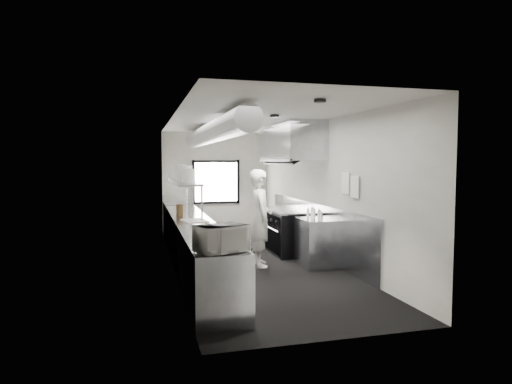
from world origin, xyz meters
TOP-DOWN VIEW (x-y plane):
  - floor at (0.00, 0.00)m, footprint 3.00×8.00m
  - ceiling at (0.00, 0.00)m, footprint 3.00×8.00m
  - wall_back at (0.00, 4.00)m, footprint 3.00×0.02m
  - wall_front at (0.00, -4.00)m, footprint 3.00×0.02m
  - wall_left at (-1.50, 0.00)m, footprint 0.02×8.00m
  - wall_right at (1.50, 0.00)m, footprint 0.02×8.00m
  - wall_cladding at (1.48, 0.30)m, footprint 0.03×5.50m
  - hvac_duct at (-0.70, 0.40)m, footprint 0.40×6.40m
  - service_window at (0.00, 3.96)m, footprint 1.36×0.05m
  - exhaust_hood at (1.10, 0.70)m, footprint 0.81×2.20m
  - prep_counter at (-1.15, -0.50)m, footprint 0.70×6.00m
  - pass_shelf at (-1.19, 1.00)m, footprint 0.45×3.00m
  - range at (1.04, 0.70)m, footprint 0.88×1.60m
  - bottle_station at (1.15, -0.70)m, footprint 0.65×0.80m
  - far_work_table at (-1.15, 3.20)m, footprint 0.70×1.20m
  - notice_sheet_a at (1.47, -1.20)m, footprint 0.02×0.28m
  - notice_sheet_b at (1.47, -1.55)m, footprint 0.02×0.28m
  - line_cook at (0.10, -0.43)m, footprint 0.52×0.72m
  - microwave at (-1.15, -3.24)m, footprint 0.66×0.58m
  - deli_tub_a at (-1.29, -2.55)m, footprint 0.19×0.19m
  - deli_tub_b at (-1.26, -2.55)m, footprint 0.14×0.14m
  - newspaper at (-1.01, -1.56)m, footprint 0.42×0.46m
  - small_plate at (-1.04, -1.29)m, footprint 0.19×0.19m
  - pastry at (-1.04, -1.29)m, footprint 0.09×0.09m
  - cutting_board at (-1.13, -0.43)m, footprint 0.48×0.59m
  - knife_block at (-1.33, 0.55)m, footprint 0.12×0.21m
  - plate_stack_a at (-1.17, 0.13)m, footprint 0.30×0.30m
  - plate_stack_b at (-1.17, 0.67)m, footprint 0.34×0.34m
  - plate_stack_c at (-1.21, 1.11)m, footprint 0.31×0.31m
  - plate_stack_d at (-1.22, 1.63)m, footprint 0.22×0.22m
  - squeeze_bottle_a at (1.10, -1.00)m, footprint 0.06×0.06m
  - squeeze_bottle_b at (1.12, -0.85)m, footprint 0.08×0.08m
  - squeeze_bottle_c at (1.09, -0.66)m, footprint 0.06×0.06m
  - squeeze_bottle_d at (1.11, -0.54)m, footprint 0.07×0.07m
  - squeeze_bottle_e at (1.07, -0.41)m, footprint 0.06×0.06m

SIDE VIEW (x-z plane):
  - floor at x=0.00m, z-range -0.01..0.01m
  - prep_counter at x=-1.15m, z-range 0.00..0.90m
  - bottle_station at x=1.15m, z-range 0.00..0.90m
  - far_work_table at x=-1.15m, z-range 0.00..0.90m
  - range at x=1.04m, z-range 0.00..0.94m
  - wall_cladding at x=1.48m, z-range 0.00..1.10m
  - newspaper at x=-1.01m, z-range 0.90..0.91m
  - small_plate at x=-1.04m, z-range 0.90..0.91m
  - cutting_board at x=-1.13m, z-range 0.90..0.92m
  - line_cook at x=0.10m, z-range 0.00..1.83m
  - deli_tub_b at x=-1.26m, z-range 0.90..0.99m
  - deli_tub_a at x=-1.29m, z-range 0.90..1.00m
  - pastry at x=-1.04m, z-range 0.91..1.01m
  - squeeze_bottle_a at x=1.10m, z-range 0.90..1.06m
  - squeeze_bottle_e at x=1.07m, z-range 0.90..1.06m
  - squeeze_bottle_b at x=1.12m, z-range 0.90..1.09m
  - squeeze_bottle_c at x=1.09m, z-range 0.90..1.09m
  - squeeze_bottle_d at x=1.11m, z-range 0.90..1.10m
  - knife_block at x=-1.33m, z-range 0.90..1.12m
  - microwave at x=-1.15m, z-range 0.90..1.23m
  - service_window at x=0.00m, z-range 0.77..2.02m
  - wall_back at x=0.00m, z-range 0.00..2.80m
  - wall_front at x=0.00m, z-range 0.00..2.80m
  - wall_left at x=-1.50m, z-range 0.00..2.80m
  - wall_right at x=1.50m, z-range 0.00..2.80m
  - pass_shelf at x=-1.19m, z-range 1.20..1.88m
  - notice_sheet_b at x=1.47m, z-range 1.36..1.74m
  - notice_sheet_a at x=1.47m, z-range 1.41..1.79m
  - plate_stack_a at x=-1.17m, z-range 1.57..1.84m
  - plate_stack_b at x=-1.17m, z-range 1.57..1.90m
  - plate_stack_c at x=-1.21m, z-range 1.57..1.90m
  - plate_stack_d at x=-1.22m, z-range 1.57..1.91m
  - exhaust_hood at x=1.10m, z-range 1.95..2.83m
  - hvac_duct at x=-0.70m, z-range 2.35..2.75m
  - ceiling at x=0.00m, z-range 2.79..2.80m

